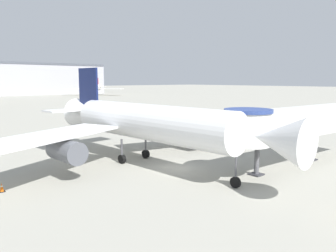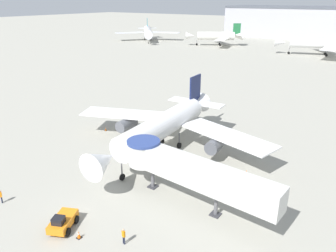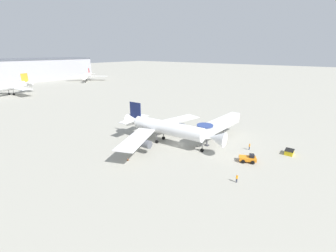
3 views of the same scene
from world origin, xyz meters
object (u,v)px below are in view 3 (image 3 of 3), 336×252
traffic_cone_starboard_wing (192,128)px  background_jet_red_tail (87,76)px  jet_bridge (217,125)px  main_airplane (165,128)px  background_jet_gold_tail (6,87)px  ground_crew_wing_walker (237,178)px  traffic_cone_port_wing (128,159)px  traffic_cone_apron_front (252,156)px  ground_crew_marshaller (249,146)px  service_container_yellow (289,152)px  pushback_tug_orange (248,158)px

traffic_cone_starboard_wing → background_jet_red_tail: (52.66, 133.93, 3.87)m
background_jet_red_tail → jet_bridge: bearing=-68.3°
main_airplane → traffic_cone_starboard_wing: (13.57, -0.17, -3.79)m
jet_bridge → background_jet_gold_tail: bearing=98.5°
ground_crew_wing_walker → main_airplane: bearing=107.7°
traffic_cone_port_wing → traffic_cone_apron_front: (18.16, -21.83, 0.05)m
traffic_cone_apron_front → ground_crew_marshaller: bearing=24.7°
traffic_cone_apron_front → background_jet_red_tail: (61.41, 155.19, 3.85)m
jet_bridge → traffic_cone_starboard_wing: jet_bridge is taller
background_jet_gold_tail → background_jet_red_tail: size_ratio=1.29×
background_jet_gold_tail → background_jet_red_tail: background_jet_gold_tail is taller
traffic_cone_apron_front → background_jet_red_tail: bearing=68.4°
traffic_cone_port_wing → traffic_cone_apron_front: 28.39m
main_airplane → background_jet_red_tail: (66.22, 133.76, 0.08)m
main_airplane → ground_crew_wing_walker: (-7.22, -22.50, -3.19)m
service_container_yellow → ground_crew_marshaller: size_ratio=1.53×
jet_bridge → traffic_cone_port_wing: jet_bridge is taller
background_jet_red_tail → traffic_cone_apron_front: bearing=-68.5°
pushback_tug_orange → background_jet_gold_tail: size_ratio=0.12×
pushback_tug_orange → service_container_yellow: pushback_tug_orange is taller
traffic_cone_port_wing → main_airplane: bearing=-1.7°
ground_crew_wing_walker → service_container_yellow: bearing=19.9°
main_airplane → traffic_cone_port_wing: size_ratio=48.77×
traffic_cone_apron_front → ground_crew_wing_walker: ground_crew_wing_walker is taller
pushback_tug_orange → background_jet_red_tail: 167.82m
pushback_tug_orange → background_jet_red_tail: background_jet_red_tail is taller
jet_bridge → service_container_yellow: 18.39m
background_jet_gold_tail → main_airplane: bearing=-18.3°
pushback_tug_orange → ground_crew_marshaller: 6.95m
traffic_cone_starboard_wing → background_jet_red_tail: bearing=68.5°
traffic_cone_port_wing → background_jet_red_tail: size_ratio=0.03×
service_container_yellow → background_jet_gold_tail: background_jet_gold_tail is taller
ground_crew_marshaller → pushback_tug_orange: bearing=-153.7°
main_airplane → traffic_cone_port_wing: bearing=174.1°
pushback_tug_orange → service_container_yellow: size_ratio=1.51×
traffic_cone_port_wing → ground_crew_marshaller: (22.37, -19.89, 0.68)m
jet_bridge → pushback_tug_orange: (-7.72, -11.32, -3.47)m
service_container_yellow → traffic_cone_starboard_wing: (1.34, 27.78, -0.21)m
traffic_cone_starboard_wing → pushback_tug_orange: bearing=-117.9°
background_jet_red_tail → traffic_cone_starboard_wing: bearing=-68.4°
main_airplane → service_container_yellow: main_airplane is taller
pushback_tug_orange → service_container_yellow: (9.88, -6.56, -0.27)m
traffic_cone_apron_front → service_container_yellow: bearing=-41.3°
main_airplane → ground_crew_wing_walker: main_airplane is taller
traffic_cone_apron_front → traffic_cone_starboard_wing: traffic_cone_apron_front is taller
traffic_cone_port_wing → ground_crew_wing_walker: bearing=-75.0°
jet_bridge → ground_crew_wing_walker: 21.55m
pushback_tug_orange → traffic_cone_apron_front: bearing=-26.4°
service_container_yellow → traffic_cone_apron_front: bearing=138.7°
service_container_yellow → background_jet_red_tail: bearing=71.5°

